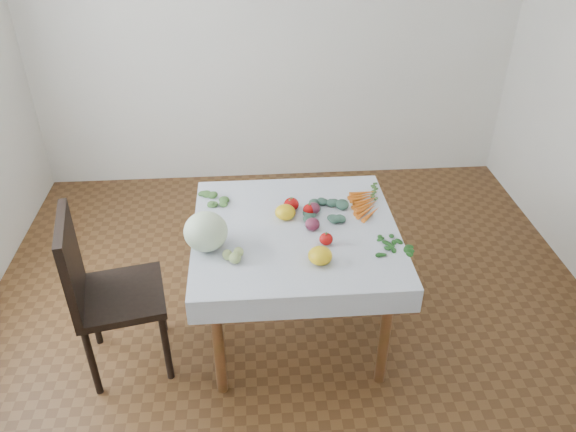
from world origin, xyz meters
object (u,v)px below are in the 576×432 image
(chair, at_px, (100,286))
(table, at_px, (295,244))
(cabbage, at_px, (206,231))
(carrot_bunch, at_px, (365,203))
(heirloom_back, at_px, (285,212))

(chair, bearing_deg, table, 10.52)
(cabbage, xyz_separation_m, carrot_bunch, (0.91, 0.35, -0.09))
(table, height_order, chair, chair)
(heirloom_back, bearing_deg, carrot_bunch, 12.10)
(table, distance_m, carrot_bunch, 0.49)
(table, relative_size, cabbage, 4.38)
(heirloom_back, distance_m, carrot_bunch, 0.49)
(table, height_order, carrot_bunch, carrot_bunch)
(cabbage, relative_size, carrot_bunch, 0.68)
(table, bearing_deg, chair, -169.48)
(chair, relative_size, carrot_bunch, 2.97)
(table, distance_m, chair, 1.08)
(chair, distance_m, carrot_bunch, 1.55)
(table, distance_m, heirloom_back, 0.19)
(chair, distance_m, cabbage, 0.64)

